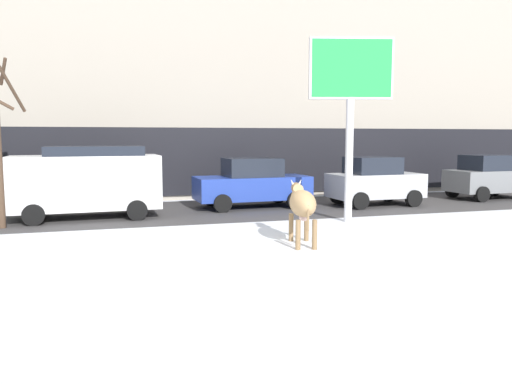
% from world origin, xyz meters
% --- Properties ---
extents(ground_plane, '(120.00, 120.00, 0.00)m').
position_xyz_m(ground_plane, '(0.00, 0.00, 0.00)').
color(ground_plane, white).
extents(road_strip, '(60.00, 5.60, 0.01)m').
position_xyz_m(road_strip, '(0.00, 7.17, 0.00)').
color(road_strip, '#423F3F').
rests_on(road_strip, ground).
extents(building_facade, '(44.00, 6.10, 13.00)m').
position_xyz_m(building_facade, '(0.00, 13.39, 6.48)').
color(building_facade, '#A39989').
rests_on(building_facade, ground).
extents(cow_tan, '(0.85, 1.94, 1.54)m').
position_xyz_m(cow_tan, '(1.20, 0.98, 0.99)').
color(cow_tan, tan).
rests_on(cow_tan, ground).
extents(billboard, '(2.50, 0.79, 5.56)m').
position_xyz_m(billboard, '(3.77, 3.64, 4.31)').
color(billboard, silver).
rests_on(billboard, ground).
extents(car_white_van, '(4.68, 2.27, 2.32)m').
position_xyz_m(car_white_van, '(-4.01, 6.59, 1.24)').
color(car_white_van, white).
rests_on(car_white_van, ground).
extents(car_blue_sedan, '(4.27, 2.12, 1.84)m').
position_xyz_m(car_blue_sedan, '(1.75, 7.50, 0.91)').
color(car_blue_sedan, '#233D9E').
rests_on(car_blue_sedan, ground).
extents(car_silver_hatchback, '(3.57, 2.04, 1.86)m').
position_xyz_m(car_silver_hatchback, '(6.42, 6.75, 0.93)').
color(car_silver_hatchback, '#B7BABF').
rests_on(car_silver_hatchback, ground).
extents(car_grey_hatchback, '(3.57, 2.04, 1.86)m').
position_xyz_m(car_grey_hatchback, '(12.13, 7.28, 0.93)').
color(car_grey_hatchback, slate).
rests_on(car_grey_hatchback, ground).
extents(pedestrian_near_billboard, '(0.36, 0.24, 1.73)m').
position_xyz_m(pedestrian_near_billboard, '(3.33, 10.01, 0.88)').
color(pedestrian_near_billboard, '#282833').
rests_on(pedestrian_near_billboard, ground).
extents(pedestrian_by_cars, '(0.36, 0.24, 1.73)m').
position_xyz_m(pedestrian_by_cars, '(-2.13, 10.01, 0.88)').
color(pedestrian_by_cars, '#282833').
rests_on(pedestrian_by_cars, ground).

